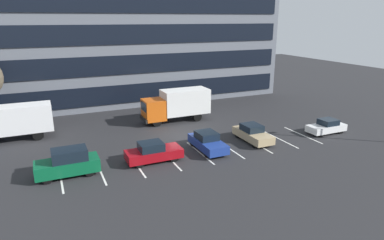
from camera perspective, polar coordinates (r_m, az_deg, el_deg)
ground_plane at (r=32.80m, az=-2.05°, el=-2.83°), size 120.00×120.00×0.00m
office_building at (r=48.16m, az=-10.44°, el=12.00°), size 41.09×11.13×14.40m
lot_markings at (r=28.97m, az=1.34°, el=-5.55°), size 22.54×5.40×0.01m
box_truck_orange at (r=37.33m, az=-2.52°, el=2.76°), size 7.54×2.50×3.50m
box_truck_blue at (r=35.55m, az=-27.88°, el=-0.15°), size 7.07×2.34×3.28m
sedan_navy at (r=29.32m, az=2.63°, el=-3.71°), size 1.87×4.46×1.60m
sedan_white at (r=36.20m, az=21.80°, el=-1.04°), size 3.96×1.66×1.42m
suv_forest at (r=26.24m, az=-20.24°, el=-6.82°), size 4.45×1.89×2.01m
sedan_tan at (r=31.90m, az=10.21°, el=-2.26°), size 1.84×4.39×1.57m
sedan_maroon at (r=27.25m, az=-6.57°, el=-5.44°), size 4.47×1.87×1.60m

